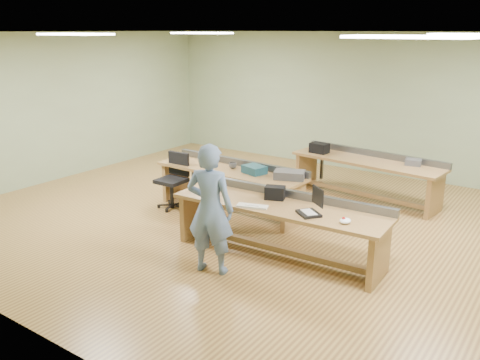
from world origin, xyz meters
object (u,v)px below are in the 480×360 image
at_px(camera_bag, 275,193).
at_px(person, 210,209).
at_px(workbench_mid, 231,180).
at_px(task_chair, 173,188).
at_px(laptop_base, 309,213).
at_px(drinks_can, 214,164).
at_px(parts_bin_teal, 254,170).
at_px(mug, 233,165).
at_px(workbench_back, 367,170).
at_px(workbench_front, 280,217).
at_px(parts_bin_grey, 290,175).

bearing_deg(camera_bag, person, -126.78).
height_order(workbench_mid, task_chair, task_chair).
distance_m(laptop_base, drinks_can, 2.70).
relative_size(parts_bin_teal, mug, 2.76).
bearing_deg(workbench_back, person, -91.30).
height_order(workbench_back, drinks_can, workbench_back).
distance_m(workbench_front, task_chair, 2.64).
bearing_deg(drinks_can, workbench_mid, 11.91).
bearing_deg(camera_bag, drinks_can, 132.67).
bearing_deg(drinks_can, laptop_base, -25.35).
xyz_separation_m(workbench_front, person, (-0.47, -0.94, 0.29)).
relative_size(laptop_base, camera_bag, 1.10).
height_order(laptop_base, drinks_can, drinks_can).
bearing_deg(mug, drinks_can, -158.93).
xyz_separation_m(parts_bin_grey, drinks_can, (-1.42, -0.13, -0.01)).
bearing_deg(workbench_back, parts_bin_grey, -100.09).
bearing_deg(parts_bin_teal, workbench_front, -43.47).
bearing_deg(person, mug, -76.48).
height_order(person, camera_bag, person).
bearing_deg(parts_bin_teal, workbench_mid, -178.51).
height_order(workbench_back, camera_bag, camera_bag).
height_order(camera_bag, parts_bin_grey, camera_bag).
relative_size(camera_bag, mug, 2.06).
relative_size(workbench_front, parts_bin_grey, 6.45).
xyz_separation_m(person, task_chair, (-2.08, 1.58, -0.50)).
height_order(workbench_back, laptop_base, workbench_back).
bearing_deg(mug, camera_bag, -34.40).
distance_m(laptop_base, task_chair, 3.19).
xyz_separation_m(workbench_back, drinks_can, (-1.98, -2.04, 0.25)).
bearing_deg(laptop_base, workbench_front, -159.15).
distance_m(task_chair, parts_bin_grey, 2.16).
bearing_deg(camera_bag, parts_bin_teal, 114.71).
bearing_deg(mug, workbench_mid, -88.29).
distance_m(camera_bag, mug, 1.75).
height_order(person, drinks_can, person).
distance_m(workbench_front, drinks_can, 2.19).
bearing_deg(workbench_front, parts_bin_grey, 111.34).
xyz_separation_m(task_chair, drinks_can, (0.62, 0.37, 0.45)).
bearing_deg(person, drinks_can, -68.57).
bearing_deg(workbench_mid, person, -59.10).
height_order(camera_bag, parts_bin_teal, camera_bag).
xyz_separation_m(workbench_front, workbench_mid, (-1.61, 1.07, -0.01)).
xyz_separation_m(workbench_front, camera_bag, (-0.17, 0.14, 0.28)).
height_order(workbench_mid, workbench_back, same).
height_order(workbench_back, mug, workbench_back).
bearing_deg(workbench_front, workbench_back, 86.40).
bearing_deg(person, workbench_back, -112.85).
relative_size(workbench_front, person, 1.80).
relative_size(laptop_base, parts_bin_grey, 0.63).
distance_m(laptop_base, parts_bin_grey, 1.64).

